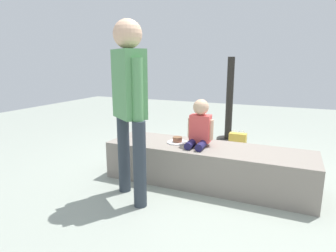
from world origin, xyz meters
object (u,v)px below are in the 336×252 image
child_seated (200,126)px  gift_bag (237,145)px  water_bottle_near_gift (196,146)px  cake_box_white (294,158)px  party_cup_red (288,171)px  cake_plate (177,141)px  handbag_black_leather (157,148)px  adult_standing (129,96)px

child_seated → gift_bag: bearing=76.7°
water_bottle_near_gift → cake_box_white: (1.28, 0.07, -0.02)m
gift_bag → party_cup_red: gift_bag is taller
child_seated → party_cup_red: (0.88, 0.57, -0.56)m
gift_bag → cake_box_white: (0.70, 0.07, -0.11)m
cake_plate → gift_bag: 1.10m
party_cup_red → handbag_black_leather: bearing=178.5°
cake_plate → child_seated: bearing=-0.5°
child_seated → cake_box_white: child_seated is taller
water_bottle_near_gift → party_cup_red: water_bottle_near_gift is taller
child_seated → cake_box_white: (0.93, 1.03, -0.55)m
child_seated → gift_bag: (0.23, 0.97, -0.44)m
adult_standing → party_cup_red: size_ratio=14.84×
handbag_black_leather → adult_standing: bearing=-74.5°
cake_box_white → handbag_black_leather: bearing=-166.2°
cake_plate → gift_bag: cake_plate is taller
cake_plate → cake_box_white: size_ratio=0.75×
child_seated → adult_standing: size_ratio=0.30×
party_cup_red → gift_bag: bearing=148.2°
gift_bag → handbag_black_leather: gift_bag is taller
adult_standing → handbag_black_leather: bearing=105.5°
child_seated → water_bottle_near_gift: (-0.35, 0.96, -0.53)m
gift_bag → water_bottle_near_gift: bearing=-179.3°
party_cup_red → handbag_black_leather: (-1.67, 0.04, 0.05)m
party_cup_red → cake_box_white: cake_box_white is taller
child_seated → gift_bag: size_ratio=1.29×
cake_plate → water_bottle_near_gift: (-0.11, 0.96, -0.34)m
adult_standing → party_cup_red: adult_standing is taller
child_seated → cake_plate: child_seated is taller
water_bottle_near_gift → gift_bag: bearing=0.7°
child_seated → cake_box_white: 1.49m
party_cup_red → cake_plate: bearing=-153.4°
child_seated → party_cup_red: bearing=32.9°
water_bottle_near_gift → handbag_black_leather: (-0.44, -0.35, 0.02)m
child_seated → party_cup_red: size_ratio=4.48×
handbag_black_leather → cake_box_white: bearing=13.8°
child_seated → gift_bag: child_seated is taller
water_bottle_near_gift → handbag_black_leather: handbag_black_leather is taller
child_seated → water_bottle_near_gift: bearing=110.2°
cake_plate → handbag_black_leather: cake_plate is taller
gift_bag → party_cup_red: bearing=-31.8°
cake_box_white → child_seated: bearing=-131.9°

